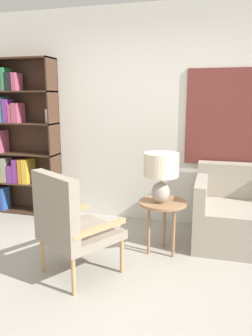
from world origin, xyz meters
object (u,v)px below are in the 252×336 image
armchair (69,221)px  side_table (163,208)px  table_lamp (161,170)px  bookshelf (14,136)px

armchair → side_table: size_ratio=1.74×
side_table → table_lamp: size_ratio=1.11×
bookshelf → side_table: bookshelf is taller
armchair → bookshelf: bearing=135.3°
bookshelf → side_table: bearing=-18.9°
bookshelf → side_table: (2.19, -0.75, -0.58)m
bookshelf → armchair: bearing=-44.7°
bookshelf → armchair: 2.13m
armchair → side_table: (0.72, 0.70, -0.04)m
bookshelf → table_lamp: bookshelf is taller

